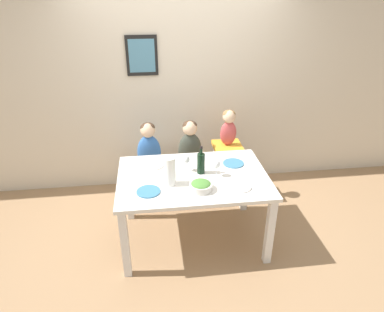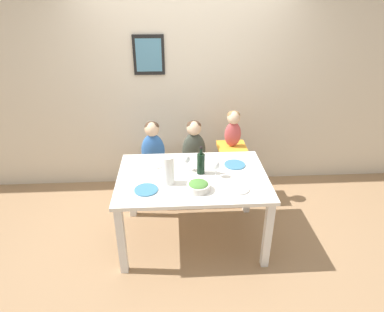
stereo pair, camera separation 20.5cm
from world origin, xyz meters
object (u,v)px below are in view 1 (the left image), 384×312
at_px(chair_far_left, 151,174).
at_px(dinner_plate_front_left, 148,191).
at_px(dinner_plate_back_right, 233,163).
at_px(dinner_plate_front_right, 240,187).
at_px(person_child_center, 190,143).
at_px(wine_bottle, 201,163).
at_px(person_child_left, 149,145).
at_px(paper_towel_roll, 170,171).
at_px(salad_bowl_large, 201,186).
at_px(person_baby_right, 229,125).
at_px(wine_glass_far, 186,160).
at_px(chair_far_center, 190,171).
at_px(wine_glass_near, 217,165).
at_px(dinner_plate_back_left, 153,165).
at_px(chair_right_highchair, 227,157).

distance_m(chair_far_left, dinner_plate_front_left, 1.04).
bearing_deg(chair_far_left, dinner_plate_back_right, -32.10).
bearing_deg(dinner_plate_front_right, person_child_center, 108.85).
bearing_deg(dinner_plate_front_left, wine_bottle, 28.57).
xyz_separation_m(person_child_left, dinner_plate_front_left, (-0.02, -0.97, -0.00)).
height_order(person_child_left, dinner_plate_front_left, person_child_left).
bearing_deg(paper_towel_roll, salad_bowl_large, -26.15).
relative_size(person_baby_right, dinner_plate_back_right, 2.01).
relative_size(person_child_center, dinner_plate_front_right, 2.67).
xyz_separation_m(wine_bottle, wine_glass_far, (-0.14, 0.06, 0.01)).
bearing_deg(paper_towel_roll, wine_glass_far, 52.84).
bearing_deg(salad_bowl_large, person_child_center, 88.71).
distance_m(paper_towel_roll, salad_bowl_large, 0.31).
bearing_deg(chair_far_center, wine_glass_near, -77.81).
bearing_deg(wine_bottle, dinner_plate_back_right, 21.22).
bearing_deg(person_baby_right, wine_glass_near, -110.53).
height_order(wine_glass_near, dinner_plate_back_right, wine_glass_near).
height_order(chair_far_left, salad_bowl_large, salad_bowl_large).
distance_m(person_child_center, dinner_plate_front_right, 1.05).
bearing_deg(dinner_plate_front_left, dinner_plate_back_left, 83.56).
distance_m(salad_bowl_large, dinner_plate_back_left, 0.66).
relative_size(salad_bowl_large, dinner_plate_front_right, 0.97).
bearing_deg(chair_far_left, person_child_left, 90.00).
distance_m(paper_towel_roll, dinner_plate_front_left, 0.27).
height_order(wine_bottle, wine_glass_near, wine_bottle).
bearing_deg(dinner_plate_back_right, chair_far_left, 147.90).
bearing_deg(dinner_plate_front_left, wine_glass_near, 17.24).
xyz_separation_m(chair_far_center, dinner_plate_back_right, (0.39, -0.54, 0.38)).
xyz_separation_m(chair_far_left, chair_right_highchair, (0.93, 0.00, 0.17)).
bearing_deg(wine_bottle, chair_far_center, 92.05).
height_order(person_child_center, wine_glass_near, person_child_center).
height_order(chair_far_left, dinner_plate_front_left, dinner_plate_front_left).
bearing_deg(paper_towel_roll, dinner_plate_back_left, 111.70).
bearing_deg(person_baby_right, dinner_plate_back_left, -151.60).
distance_m(chair_far_left, chair_right_highchair, 0.95).
distance_m(person_child_left, dinner_plate_back_right, 1.02).
bearing_deg(person_baby_right, salad_bowl_large, -115.52).
xyz_separation_m(chair_far_center, person_baby_right, (0.45, 0.00, 0.59)).
relative_size(wine_bottle, paper_towel_roll, 1.04).
bearing_deg(dinner_plate_back_right, wine_glass_far, -170.99).
bearing_deg(wine_glass_near, person_child_center, 102.17).
height_order(salad_bowl_large, dinner_plate_back_left, salad_bowl_large).
xyz_separation_m(person_baby_right, wine_glass_near, (-0.29, -0.77, -0.09)).
relative_size(person_child_left, wine_glass_near, 3.36).
height_order(person_child_center, paper_towel_roll, person_child_center).
distance_m(chair_far_center, wine_bottle, 0.84).
height_order(paper_towel_roll, wine_glass_near, paper_towel_roll).
height_order(wine_glass_far, dinner_plate_front_left, wine_glass_far).
xyz_separation_m(chair_far_left, chair_far_center, (0.48, 0.00, 0.00)).
bearing_deg(wine_glass_far, wine_bottle, -24.27).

